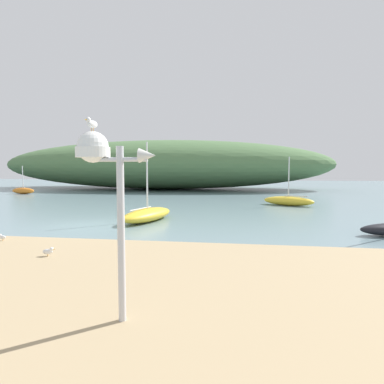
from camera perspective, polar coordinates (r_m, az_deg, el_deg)
name	(u,v)px	position (r m, az deg, el deg)	size (l,w,h in m)	color
ground_plane	(92,226)	(15.96, -17.20, -5.69)	(120.00, 120.00, 0.00)	gray
distant_hill	(162,165)	(43.07, -5.33, 4.80)	(43.65, 15.12, 6.32)	#517547
mast_structure	(102,164)	(5.39, -15.61, 4.71)	(1.30, 0.54, 3.08)	silver
seagull_on_radar	(92,123)	(5.48, -17.22, 11.45)	(0.15, 0.29, 0.21)	orange
sailboat_mid_channel	(23,191)	(38.36, -27.53, 0.22)	(2.62, 0.96, 2.94)	orange
sailboat_west_reach	(147,215)	(16.63, -7.83, -3.95)	(2.39, 4.15, 4.00)	gold
sailboat_east_reach	(288,201)	(24.41, 16.56, -1.49)	(3.77, 2.61, 3.51)	gold
seagull_near_waterline	(2,237)	(13.03, -30.34, -6.81)	(0.32, 0.12, 0.23)	orange
seagull_upper_strand	(48,251)	(10.20, -23.94, -9.46)	(0.37, 0.17, 0.26)	orange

